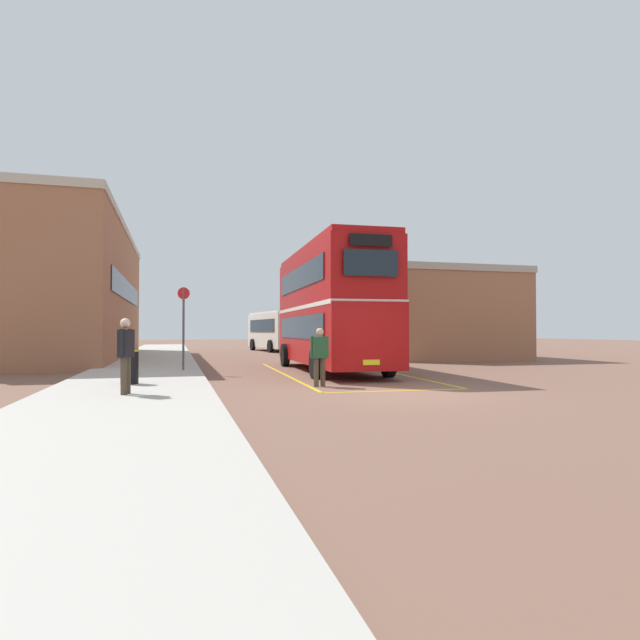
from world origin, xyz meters
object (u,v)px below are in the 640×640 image
object	(u,v)px
litter_bin	(130,367)
single_deck_bus	(277,330)
double_decker_bus	(330,307)
bus_stop_sign	(183,321)
pedestrian_waiting_near	(126,350)
pedestrian_boarding	(320,353)

from	to	relation	value
litter_bin	single_deck_bus	bearing A→B (deg)	70.81
double_decker_bus	bus_stop_sign	distance (m)	5.56
single_deck_bus	bus_stop_sign	distance (m)	21.50
double_decker_bus	single_deck_bus	size ratio (longest dim) A/B	1.20
double_decker_bus	pedestrian_waiting_near	xyz separation A→B (m)	(-6.89, -7.09, -1.38)
litter_bin	bus_stop_sign	distance (m)	5.24
pedestrian_boarding	litter_bin	world-z (taller)	pedestrian_boarding
single_deck_bus	litter_bin	size ratio (longest dim) A/B	9.29
single_deck_bus	litter_bin	distance (m)	26.57
single_deck_bus	bus_stop_sign	world-z (taller)	bus_stop_sign
pedestrian_waiting_near	bus_stop_sign	xyz separation A→B (m)	(1.36, 7.27, 0.80)
pedestrian_waiting_near	pedestrian_boarding	bearing A→B (deg)	18.78
single_deck_bus	pedestrian_boarding	xyz separation A→B (m)	(-3.62, -25.80, -0.69)
single_deck_bus	bus_stop_sign	bearing A→B (deg)	-109.75
double_decker_bus	pedestrian_waiting_near	world-z (taller)	double_decker_bus
single_deck_bus	pedestrian_boarding	bearing A→B (deg)	-97.99
bus_stop_sign	litter_bin	bearing A→B (deg)	-106.85
litter_bin	double_decker_bus	bearing A→B (deg)	33.69
pedestrian_boarding	bus_stop_sign	size ratio (longest dim) A/B	0.55
double_decker_bus	single_deck_bus	xyz separation A→B (m)	(1.73, 20.41, -0.87)
double_decker_bus	pedestrian_waiting_near	distance (m)	9.98
double_decker_bus	pedestrian_waiting_near	bearing A→B (deg)	-134.17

